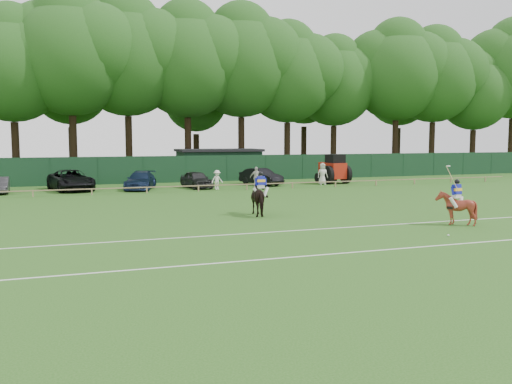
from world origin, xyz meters
name	(u,v)px	position (x,y,z in m)	size (l,w,h in m)	color
ground	(267,228)	(0.00, 0.00, 0.00)	(160.00, 160.00, 0.00)	#1E4C14
horse_dark	(261,198)	(1.18, 4.13, 0.93)	(1.01, 2.21, 1.86)	black
horse_chestnut	(456,208)	(8.94, -2.08, 0.83)	(1.34, 1.51, 1.66)	maroon
sedan_grey	(0,185)	(-13.51, 21.54, 0.62)	(1.30, 3.73, 1.23)	#2C2C2F
suv_black	(71,180)	(-8.38, 22.15, 0.82)	(2.71, 5.88, 1.63)	black
sedan_navy	(141,181)	(-3.04, 21.18, 0.72)	(2.00, 4.93, 1.43)	#13213E
hatch_grey	(197,180)	(1.54, 20.87, 0.71)	(1.68, 4.17, 1.42)	#29282B
estate_black	(261,177)	(7.60, 21.77, 0.74)	(1.57, 4.49, 1.48)	black
spectator_left	(217,180)	(2.81, 19.06, 0.78)	(1.01, 0.58, 1.57)	silver
spectator_mid	(256,177)	(6.19, 19.16, 0.89)	(1.05, 0.44, 1.79)	beige
spectator_right	(323,174)	(12.87, 20.21, 0.97)	(0.95, 0.62, 1.93)	silver
rider_dark	(261,183)	(1.18, 4.12, 1.74)	(0.94, 0.40, 1.41)	silver
rider_chestnut	(457,192)	(8.94, -2.09, 1.58)	(0.96, 0.53, 2.05)	silver
polo_ball	(448,235)	(6.60, -4.46, 0.04)	(0.09, 0.09, 0.09)	silver
pitch_lines	(298,242)	(0.00, -3.50, 0.01)	(60.00, 5.10, 0.01)	silver
pitch_rail	(186,186)	(0.00, 18.00, 0.45)	(62.10, 0.10, 0.50)	#997F5B
perimeter_fence	(165,169)	(0.00, 27.00, 1.25)	(92.08, 0.08, 2.50)	#14351E
utility_shed	(219,164)	(6.00, 30.00, 1.54)	(8.40, 4.40, 3.04)	#14331E
tree_row	(171,176)	(2.00, 35.00, 0.00)	(96.00, 12.00, 21.00)	#26561C
tractor	(333,170)	(14.53, 21.33, 1.27)	(2.37, 3.34, 2.68)	#A81F0F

